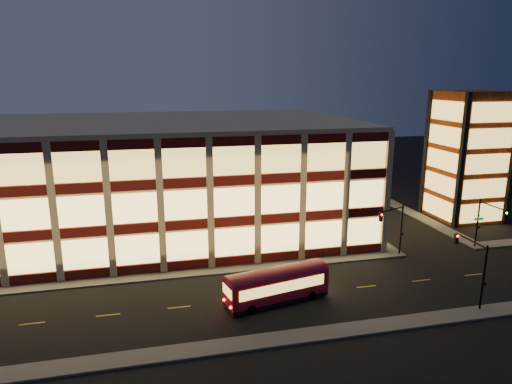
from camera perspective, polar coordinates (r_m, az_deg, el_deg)
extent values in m
plane|color=black|center=(47.57, -7.65, -10.51)|extent=(200.00, 200.00, 0.00)
cube|color=#514F4C|center=(48.30, -11.37, -10.18)|extent=(54.00, 2.00, 0.15)
cube|color=#514F4C|center=(68.70, 10.29, -2.78)|extent=(2.00, 30.00, 0.15)
cube|color=#514F4C|center=(73.69, 18.17, -2.12)|extent=(2.00, 30.00, 0.15)
cube|color=#514F4C|center=(36.14, -5.43, -18.82)|extent=(100.00, 2.00, 0.15)
cube|color=tan|center=(61.48, -12.26, 1.82)|extent=(50.00, 30.00, 14.00)
cube|color=tan|center=(60.41, -12.61, 8.55)|extent=(50.40, 30.40, 0.50)
cube|color=#470C0A|center=(48.88, -11.44, -9.14)|extent=(50.10, 0.25, 1.00)
cube|color=#EDC463|center=(48.13, -11.56, -6.83)|extent=(49.00, 0.20, 3.00)
cube|color=#470C0A|center=(68.20, 9.63, -2.37)|extent=(0.25, 30.10, 1.00)
cube|color=#EDC463|center=(67.64, 9.69, -0.67)|extent=(0.20, 29.00, 3.00)
cube|color=#470C0A|center=(47.35, -11.70, -4.24)|extent=(50.10, 0.25, 1.00)
cube|color=#EDC463|center=(46.77, -11.83, -1.78)|extent=(49.00, 0.20, 3.00)
cube|color=#470C0A|center=(67.11, 9.79, 1.24)|extent=(0.25, 30.10, 1.00)
cube|color=#EDC463|center=(66.68, 9.84, 3.00)|extent=(0.20, 29.00, 3.00)
cube|color=#470C0A|center=(46.19, -11.97, 0.96)|extent=(50.10, 0.25, 1.00)
cube|color=#EDC463|center=(45.79, -12.10, 3.52)|extent=(49.00, 0.20, 3.00)
cube|color=#470C0A|center=(66.29, 9.94, 4.95)|extent=(0.25, 30.10, 1.00)
cube|color=#EDC463|center=(66.00, 10.00, 6.75)|extent=(0.20, 29.00, 3.00)
cube|color=#8C3814|center=(71.23, 24.94, 4.10)|extent=(8.00, 8.00, 18.00)
cube|color=black|center=(65.68, 24.30, 3.43)|extent=(0.60, 0.60, 18.00)
cube|color=black|center=(72.09, 20.48, 4.63)|extent=(0.60, 0.60, 18.00)
cube|color=black|center=(76.79, 25.48, 4.67)|extent=(0.60, 0.60, 18.00)
cube|color=#FFC559|center=(69.60, 26.37, -2.35)|extent=(6.60, 0.16, 2.60)
cube|color=#FFC559|center=(70.27, 21.71, -1.73)|extent=(0.16, 6.60, 2.60)
cube|color=#FFC559|center=(68.81, 26.67, 0.37)|extent=(6.60, 0.16, 2.60)
cube|color=#FFC559|center=(69.48, 21.96, 0.98)|extent=(0.16, 6.60, 2.60)
cube|color=#FFC559|center=(68.18, 26.98, 3.15)|extent=(6.60, 0.16, 2.60)
cube|color=#FFC559|center=(68.86, 22.22, 3.73)|extent=(0.16, 6.60, 2.60)
cube|color=#FFC559|center=(67.72, 27.30, 5.98)|extent=(6.60, 0.16, 2.60)
cube|color=#FFC559|center=(68.40, 22.48, 6.53)|extent=(0.16, 6.60, 2.60)
cube|color=#FFC559|center=(67.42, 27.62, 8.83)|extent=(6.60, 0.16, 2.60)
cube|color=#FFC559|center=(68.10, 22.75, 9.36)|extent=(0.16, 6.60, 2.60)
cylinder|color=black|center=(54.35, 17.69, -4.51)|extent=(0.18, 0.18, 6.00)
cylinder|color=black|center=(52.09, 16.67, -2.12)|extent=(3.56, 1.63, 0.14)
cube|color=black|center=(50.77, 15.33, -3.03)|extent=(0.32, 0.32, 0.95)
sphere|color=#FF0C05|center=(50.53, 15.45, -2.76)|extent=(0.20, 0.20, 0.20)
cube|color=black|center=(54.31, 17.77, -4.97)|extent=(0.25, 0.18, 0.28)
cylinder|color=black|center=(60.00, 25.94, -3.55)|extent=(0.18, 0.18, 6.00)
cylinder|color=black|center=(57.84, 27.46, -1.55)|extent=(0.14, 4.00, 0.14)
cube|color=black|center=(56.53, 28.70, -2.56)|extent=(0.32, 0.32, 0.95)
sphere|color=#0CFF26|center=(56.33, 28.85, -2.31)|extent=(0.20, 0.20, 0.20)
cube|color=black|center=(59.96, 26.02, -3.97)|extent=(0.25, 0.18, 0.28)
cube|color=#0C7226|center=(59.72, 26.09, -3.04)|extent=(1.20, 0.06, 0.28)
cylinder|color=black|center=(44.29, 26.55, -9.62)|extent=(0.18, 0.18, 6.00)
cylinder|color=black|center=(44.78, 25.31, -5.52)|extent=(0.14, 4.00, 0.14)
cube|color=black|center=(46.41, 23.73, -5.35)|extent=(0.32, 0.32, 0.95)
sphere|color=#FF0C05|center=(46.19, 23.90, -5.06)|extent=(0.20, 0.20, 0.20)
cube|color=black|center=(44.30, 26.66, -10.19)|extent=(0.25, 0.18, 0.28)
cube|color=maroon|center=(41.81, 2.61, -11.53)|extent=(9.81, 4.34, 2.19)
cube|color=black|center=(42.38, 2.59, -13.10)|extent=(9.81, 4.34, 0.33)
cylinder|color=black|center=(40.30, -0.64, -14.45)|extent=(0.90, 0.46, 0.86)
cylinder|color=black|center=(42.00, -1.87, -13.21)|extent=(0.90, 0.46, 0.86)
cylinder|color=black|center=(42.93, 6.95, -12.68)|extent=(0.90, 0.46, 0.86)
cylinder|color=black|center=(44.52, 5.48, -11.62)|extent=(0.90, 0.46, 0.86)
cube|color=#FFC559|center=(40.73, 3.44, -11.82)|extent=(8.20, 1.83, 0.95)
cube|color=#FFC559|center=(42.67, 1.83, -10.55)|extent=(8.20, 1.83, 0.95)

